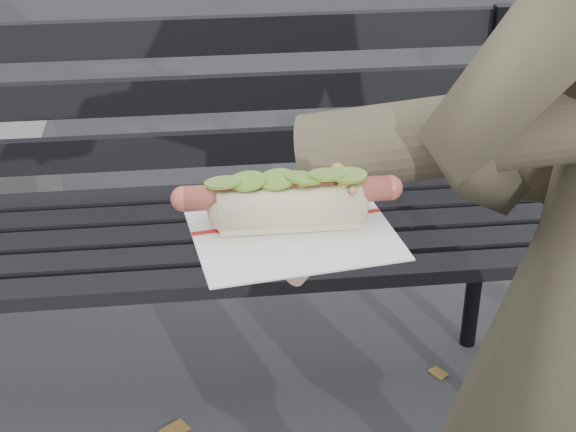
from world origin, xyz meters
name	(u,v)px	position (x,y,z in m)	size (l,w,h in m)	color
park_bench	(191,196)	(-0.01, 0.87, 0.52)	(1.50, 0.44, 0.88)	black
held_hotdog	(473,148)	(0.29, 0.00, 1.01)	(0.64, 0.31, 0.20)	#494831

